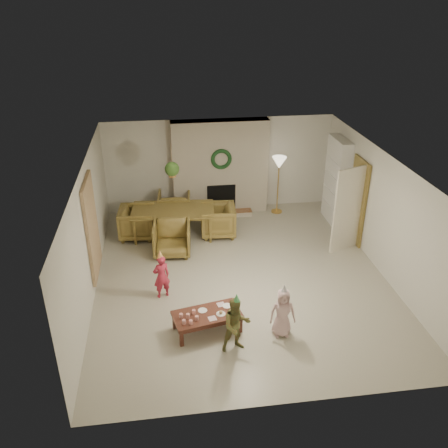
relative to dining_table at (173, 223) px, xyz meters
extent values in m
plane|color=#B7B29E|center=(1.32, -2.01, -0.35)|extent=(7.00, 7.00, 0.00)
plane|color=white|center=(1.32, -2.01, 2.15)|extent=(7.00, 7.00, 0.00)
plane|color=silver|center=(1.32, 1.49, 0.90)|extent=(7.00, 0.00, 7.00)
plane|color=silver|center=(1.32, -5.51, 0.90)|extent=(7.00, 0.00, 7.00)
plane|color=silver|center=(-1.68, -2.01, 0.90)|extent=(0.00, 7.00, 7.00)
plane|color=silver|center=(4.32, -2.01, 0.90)|extent=(0.00, 7.00, 7.00)
cube|color=#4E1416|center=(1.32, 1.29, 0.90)|extent=(2.50, 0.40, 2.50)
cube|color=brown|center=(1.32, 0.94, -0.29)|extent=(1.60, 0.30, 0.12)
cube|color=black|center=(1.32, 1.11, 0.10)|extent=(0.75, 0.12, 0.75)
torus|color=#163C1C|center=(1.32, 1.06, 1.20)|extent=(0.54, 0.10, 0.54)
cylinder|color=gold|center=(2.83, 0.99, -0.33)|extent=(0.29, 0.29, 0.03)
cylinder|color=gold|center=(2.83, 0.99, 0.38)|extent=(0.03, 0.03, 1.41)
cone|color=beige|center=(2.83, 0.99, 1.06)|extent=(0.38, 0.38, 0.31)
cube|color=white|center=(4.16, 0.29, 0.75)|extent=(0.30, 1.00, 2.20)
cube|color=white|center=(4.14, 0.29, 0.10)|extent=(0.30, 0.92, 0.03)
cube|color=white|center=(4.14, 0.29, 0.50)|extent=(0.30, 0.92, 0.03)
cube|color=white|center=(4.14, 0.29, 0.90)|extent=(0.30, 0.92, 0.03)
cube|color=white|center=(4.14, 0.29, 1.30)|extent=(0.30, 0.92, 0.03)
cube|color=#B03120|center=(4.12, 0.14, 0.24)|extent=(0.20, 0.40, 0.24)
cube|color=navy|center=(4.12, 0.34, 0.64)|extent=(0.20, 0.44, 0.24)
cube|color=#A17722|center=(4.12, 0.19, 1.03)|extent=(0.20, 0.36, 0.22)
cube|color=olive|center=(4.28, -0.81, 0.67)|extent=(0.05, 0.86, 2.04)
cube|color=beige|center=(3.90, -1.19, 0.65)|extent=(0.77, 0.32, 2.00)
cube|color=#C1AF88|center=(-1.64, -1.81, 0.90)|extent=(0.06, 1.20, 2.00)
imported|color=olive|center=(0.00, 0.00, 0.00)|extent=(2.06, 1.25, 0.70)
imported|color=olive|center=(-0.07, -0.87, 0.04)|extent=(0.88, 0.91, 0.77)
imported|color=olive|center=(0.07, 0.87, 0.04)|extent=(0.88, 0.91, 0.77)
imported|color=olive|center=(-0.87, 0.07, 0.04)|extent=(0.91, 0.88, 0.77)
imported|color=olive|center=(1.08, -0.08, 0.04)|extent=(0.91, 0.88, 0.77)
cylinder|color=tan|center=(0.02, -0.51, 1.80)|extent=(0.01, 0.01, 0.70)
cylinder|color=#8F5E2E|center=(0.02, -0.51, 1.45)|extent=(0.16, 0.16, 0.12)
sphere|color=#254416|center=(0.02, -0.51, 1.57)|extent=(0.32, 0.32, 0.32)
cube|color=#55291C|center=(0.43, -3.69, -0.01)|extent=(1.28, 0.82, 0.05)
cube|color=#55291C|center=(0.43, -3.69, -0.07)|extent=(1.17, 0.72, 0.07)
cube|color=#55291C|center=(-0.04, -4.03, -0.19)|extent=(0.08, 0.08, 0.31)
cube|color=#55291C|center=(1.01, -3.81, -0.19)|extent=(0.08, 0.08, 0.31)
cube|color=#55291C|center=(-0.14, -3.56, -0.19)|extent=(0.08, 0.08, 0.31)
cube|color=#55291C|center=(0.91, -3.34, -0.19)|extent=(0.08, 0.08, 0.31)
cylinder|color=white|center=(0.02, -3.92, 0.06)|extent=(0.08, 0.08, 0.08)
cylinder|color=white|center=(-0.02, -3.74, 0.06)|extent=(0.08, 0.08, 0.08)
cylinder|color=white|center=(0.13, -3.94, 0.06)|extent=(0.08, 0.08, 0.08)
cylinder|color=white|center=(0.10, -3.76, 0.06)|extent=(0.08, 0.08, 0.08)
cylinder|color=white|center=(0.24, -3.84, 0.06)|extent=(0.08, 0.08, 0.08)
cylinder|color=white|center=(0.21, -3.66, 0.06)|extent=(0.08, 0.08, 0.08)
cylinder|color=white|center=(0.37, -3.59, 0.02)|extent=(0.19, 0.19, 0.01)
cylinder|color=white|center=(0.68, -3.73, 0.02)|extent=(0.19, 0.19, 0.01)
cylinder|color=white|center=(0.82, -3.51, 0.02)|extent=(0.19, 0.19, 0.01)
sphere|color=tan|center=(0.68, -3.73, 0.06)|extent=(0.08, 0.08, 0.06)
cube|color=#D79EAE|center=(0.51, -3.84, 0.02)|extent=(0.16, 0.16, 0.01)
cube|color=#D79EAE|center=(0.71, -3.46, 0.02)|extent=(0.16, 0.16, 0.01)
imported|color=#BE283F|center=(-0.33, -2.53, 0.11)|extent=(0.39, 0.32, 0.92)
cone|color=#F0E950|center=(-0.33, -2.53, 0.61)|extent=(0.13, 0.13, 0.17)
imported|color=#945C28|center=(0.87, -4.24, 0.16)|extent=(0.54, 0.45, 1.01)
cone|color=#4CB260|center=(0.87, -4.24, 0.70)|extent=(0.14, 0.14, 0.17)
imported|color=beige|center=(1.72, -3.97, 0.11)|extent=(0.47, 0.32, 0.92)
cone|color=silver|center=(1.72, -3.97, 0.61)|extent=(0.15, 0.15, 0.17)
camera|label=1|loc=(-0.19, -10.36, 5.16)|focal=37.89mm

